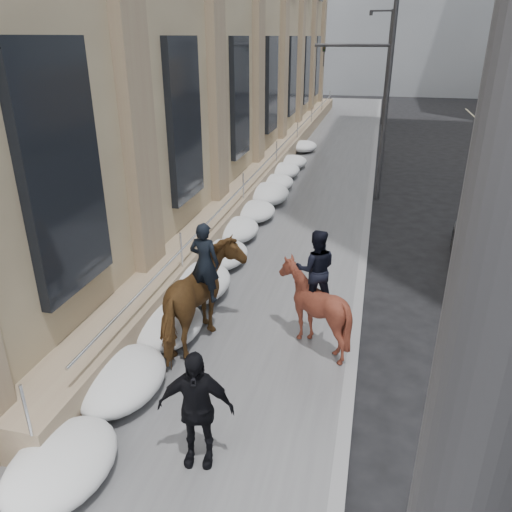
{
  "coord_description": "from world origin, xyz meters",
  "views": [
    {
      "loc": [
        2.7,
        -6.67,
        6.23
      ],
      "look_at": [
        0.29,
        3.3,
        1.7
      ],
      "focal_mm": 35.0,
      "sensor_mm": 36.0,
      "label": 1
    }
  ],
  "objects_px": {
    "mounted_horse_left": "(203,297)",
    "car_silver": "(493,247)",
    "mounted_horse_right": "(314,300)",
    "pedestrian": "(196,408)"
  },
  "relations": [
    {
      "from": "mounted_horse_left",
      "to": "car_silver",
      "type": "xyz_separation_m",
      "value": [
        6.65,
        5.34,
        -0.39
      ]
    },
    {
      "from": "mounted_horse_left",
      "to": "mounted_horse_right",
      "type": "distance_m",
      "value": 2.32
    },
    {
      "from": "pedestrian",
      "to": "car_silver",
      "type": "distance_m",
      "value": 10.18
    },
    {
      "from": "mounted_horse_right",
      "to": "pedestrian",
      "type": "distance_m",
      "value": 3.89
    },
    {
      "from": "mounted_horse_left",
      "to": "pedestrian",
      "type": "bearing_deg",
      "value": 112.41
    },
    {
      "from": "mounted_horse_right",
      "to": "pedestrian",
      "type": "relative_size",
      "value": 1.3
    },
    {
      "from": "mounted_horse_left",
      "to": "mounted_horse_right",
      "type": "height_order",
      "value": "mounted_horse_left"
    },
    {
      "from": "mounted_horse_left",
      "to": "car_silver",
      "type": "relative_size",
      "value": 0.55
    },
    {
      "from": "mounted_horse_left",
      "to": "pedestrian",
      "type": "distance_m",
      "value": 3.25
    },
    {
      "from": "mounted_horse_left",
      "to": "mounted_horse_right",
      "type": "xyz_separation_m",
      "value": [
        2.25,
        0.56,
        -0.07
      ]
    }
  ]
}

